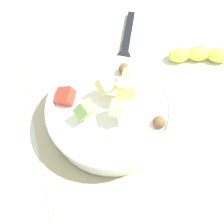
% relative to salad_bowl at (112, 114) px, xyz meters
% --- Properties ---
extents(ground_plane, '(2.40, 2.40, 0.00)m').
position_rel_salad_bowl_xyz_m(ground_plane, '(0.00, 0.01, -0.05)').
color(ground_plane, silver).
extents(placemat, '(0.45, 0.30, 0.01)m').
position_rel_salad_bowl_xyz_m(placemat, '(0.00, 0.01, -0.04)').
color(placemat, tan).
rests_on(placemat, ground_plane).
extents(salad_bowl, '(0.27, 0.27, 0.12)m').
position_rel_salad_bowl_xyz_m(salad_bowl, '(0.00, 0.00, 0.00)').
color(salad_bowl, white).
rests_on(salad_bowl, placemat).
extents(serving_spoon, '(0.19, 0.10, 0.01)m').
position_rel_salad_bowl_xyz_m(serving_spoon, '(0.20, -0.09, -0.03)').
color(serving_spoon, black).
rests_on(serving_spoon, placemat).
extents(banana_whole, '(0.07, 0.15, 0.04)m').
position_rel_salad_bowl_xyz_m(banana_whole, '(0.12, -0.25, -0.03)').
color(banana_whole, yellow).
rests_on(banana_whole, ground_plane).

